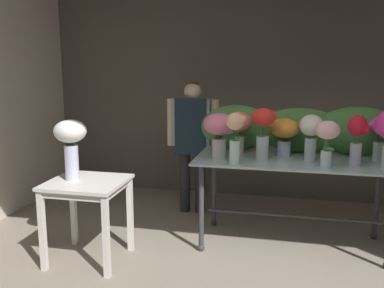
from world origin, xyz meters
name	(u,v)px	position (x,y,z in m)	size (l,w,h in m)	color
ground_plane	(260,244)	(0.00, 1.65, 0.00)	(7.80, 7.80, 0.00)	gray
wall_back	(273,90)	(0.00, 3.30, 1.41)	(6.00, 0.12, 2.82)	#5B564C
display_table_glass	(293,173)	(0.30, 1.72, 0.73)	(1.87, 0.87, 0.88)	#A6C3C3
side_table_white	(87,192)	(-1.50, 0.98, 0.65)	(0.67, 0.64, 0.75)	silver
florist	(193,133)	(-0.86, 2.44, 0.96)	(0.61, 0.24, 1.55)	#232328
foliage_backdrop	(300,130)	(0.35, 2.04, 1.11)	(1.99, 0.30, 0.48)	#477F3D
vase_fuchsia_hydrangea	(380,134)	(1.06, 1.79, 1.13)	(0.21, 0.18, 0.42)	silver
vase_rosy_dahlias	(220,129)	(-0.40, 1.57, 1.16)	(0.30, 0.30, 0.44)	silver
vase_ivory_freesia	(311,132)	(0.44, 1.69, 1.14)	(0.22, 0.22, 0.43)	silver
vase_scarlet_stock	(263,128)	(0.00, 1.60, 1.18)	(0.24, 0.22, 0.49)	silver
vase_crimson_carnations	(357,136)	(0.83, 1.56, 1.14)	(0.20, 0.17, 0.46)	silver
vase_peach_roses	(235,134)	(-0.23, 1.37, 1.15)	(0.18, 0.16, 0.47)	silver
vase_coral_tulips	(239,126)	(-0.25, 1.82, 1.15)	(0.25, 0.25, 0.43)	silver
vase_blush_snapdragons	(327,136)	(0.57, 1.43, 1.15)	(0.22, 0.21, 0.42)	silver
vase_sunset_anemones	(284,132)	(0.19, 1.83, 1.12)	(0.30, 0.29, 0.37)	silver
vase_white_roses_tall	(70,141)	(-1.63, 0.97, 1.11)	(0.29, 0.29, 0.54)	silver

